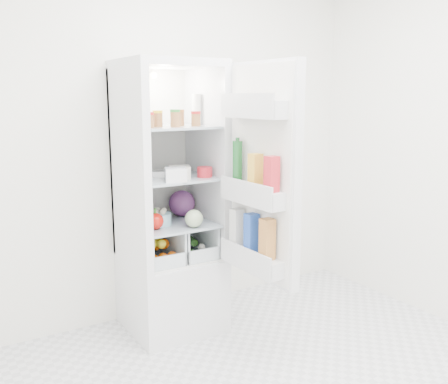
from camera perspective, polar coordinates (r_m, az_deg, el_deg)
room_walls at (r=2.37m, az=10.99°, el=11.14°), size 3.02×3.02×2.61m
refrigerator at (r=3.43m, az=-6.45°, el=-4.54°), size 0.60×0.60×1.80m
shelf_low at (r=3.35m, az=-6.02°, el=-3.56°), size 0.49×0.53×0.01m
shelf_mid at (r=3.29m, az=-6.12°, el=1.68°), size 0.49×0.53×0.02m
shelf_top at (r=3.25m, az=-6.24°, el=7.43°), size 0.49×0.53×0.02m
crisper_left at (r=3.34m, az=-7.88°, el=-5.98°), size 0.23×0.46×0.22m
crisper_right at (r=3.44m, az=-4.13°, el=-5.40°), size 0.23×0.46×0.22m
condiment_jars at (r=3.13m, az=-5.99°, el=8.22°), size 0.38×0.16×0.08m
squeeze_bottle at (r=3.37m, az=-3.17°, el=9.43°), size 0.07×0.07×0.20m
tub_white at (r=3.08m, az=-5.55°, el=1.99°), size 0.16×0.16×0.08m
tub_cream at (r=3.20m, az=-5.11°, el=2.28°), size 0.18×0.18×0.08m
tin_red at (r=3.23m, az=-2.22°, el=2.30°), size 0.13×0.13×0.07m
foil_tray at (r=3.29m, az=-7.13°, el=2.12°), size 0.18×0.16×0.04m
red_cabbage at (r=3.50m, az=-4.85°, el=-1.29°), size 0.18×0.18×0.18m
bell_pepper at (r=3.17m, az=-7.85°, el=-3.33°), size 0.10×0.10×0.10m
mushroom_bowl at (r=3.27m, az=-7.50°, el=-3.10°), size 0.20×0.20×0.08m
salad_bag at (r=3.19m, az=-3.46°, el=-3.05°), size 0.11×0.11×0.11m
citrus_pile at (r=3.30m, az=-7.49°, el=-6.51°), size 0.20×0.24×0.16m
veg_pile at (r=3.45m, az=-4.03°, el=-6.14°), size 0.16×0.30×0.10m
fridge_door at (r=2.95m, az=4.19°, el=1.49°), size 0.19×0.60×1.30m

